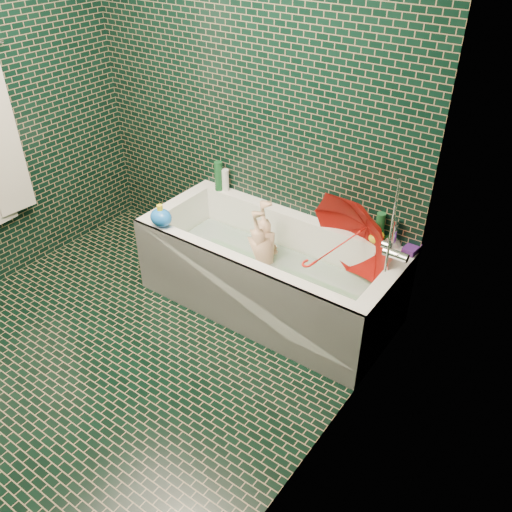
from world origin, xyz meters
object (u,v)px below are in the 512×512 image
Objects in this scene: bathtub at (268,279)px; child at (265,260)px; bath_toy at (161,217)px; rubber_duck at (376,238)px; umbrella at (339,246)px.

bathtub is 0.13m from child.
bathtub reaches higher than child.
bathtub is 0.82m from bath_toy.
child is 6.68× the size of rubber_duck.
bathtub is 0.77m from rubber_duck.
bath_toy is (-1.24, -0.62, 0.02)m from rubber_duck.
umbrella reaches higher than bathtub.
rubber_duck is (0.59, 0.32, 0.38)m from bathtub.
umbrella is at bearing 84.80° from child.
umbrella is (0.51, 0.05, 0.28)m from child.
bathtub is 2.13× the size of child.
rubber_duck is at bearing 28.65° from bathtub.
child is at bearing -153.28° from umbrella.
bathtub is 2.85× the size of umbrella.
child is at bearing 136.71° from bathtub.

